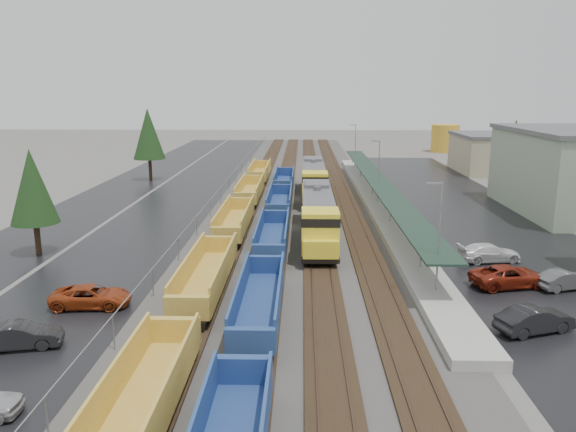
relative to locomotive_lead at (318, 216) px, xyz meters
name	(u,v)px	position (x,y,z in m)	size (l,w,h in m)	color
ballast_strip	(298,192)	(-2.00, 25.14, -2.36)	(20.00, 160.00, 0.08)	#302D2B
trackbed	(298,191)	(-2.00, 25.14, -2.24)	(14.60, 160.00, 0.22)	black
west_parking_lot	(189,192)	(-17.00, 25.14, -2.39)	(10.00, 160.00, 0.02)	black
west_road	(117,191)	(-27.00, 25.14, -2.39)	(9.00, 160.00, 0.02)	black
east_commuter_lot	(458,208)	(17.00, 15.14, -2.39)	(16.00, 100.00, 0.02)	black
station_platform	(377,202)	(7.50, 15.14, -1.66)	(3.00, 80.00, 8.00)	#9E9B93
chainlink_fence	(227,182)	(-11.50, 23.58, -0.79)	(0.08, 160.04, 2.02)	gray
distant_hills	(414,125)	(42.79, 175.82, -2.40)	(301.00, 140.00, 25.20)	#455341
tree_west_near	(32,187)	(-24.00, -4.86, 3.42)	(3.96, 3.96, 9.00)	#332316
tree_west_far	(148,134)	(-25.00, 35.14, 4.73)	(4.84, 4.84, 11.00)	#332316
tree_east	(514,147)	(26.00, 23.14, 4.08)	(4.40, 4.40, 10.00)	#332316
locomotive_lead	(318,216)	(0.00, 0.00, 0.00)	(3.01, 19.85, 4.49)	black
locomotive_trail	(314,180)	(0.00, 21.00, 0.00)	(3.01, 19.85, 4.49)	black
well_string_yellow	(223,244)	(-8.00, -5.65, -1.22)	(2.67, 96.24, 2.37)	gold
well_string_blue	(267,264)	(-4.00, -10.78, -1.25)	(2.58, 90.18, 2.29)	navy
storage_tank	(445,138)	(30.38, 76.44, 0.64)	(6.07, 6.07, 6.07)	gold
parked_car_west_b	(20,336)	(-16.70, -22.68, -1.68)	(4.33, 1.51, 1.43)	black
parked_car_west_c	(91,297)	(-15.04, -16.69, -1.69)	(5.07, 2.34, 1.41)	#963413
parked_car_east_a	(535,320)	(12.03, -19.86, -1.63)	(4.65, 1.62, 1.53)	black
parked_car_east_b	(509,276)	(13.33, -12.12, -1.63)	(5.51, 2.54, 1.53)	maroon
parked_car_east_c	(489,253)	(13.82, -6.17, -1.66)	(5.09, 2.07, 1.48)	silver
parked_car_east_e	(565,280)	(17.07, -12.58, -1.71)	(4.15, 1.45, 1.37)	#505254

